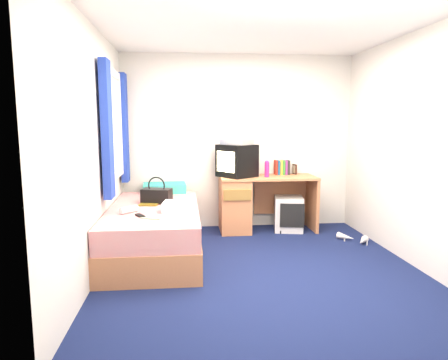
{
  "coord_description": "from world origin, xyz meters",
  "views": [
    {
      "loc": [
        -0.75,
        -3.86,
        1.48
      ],
      "look_at": [
        -0.3,
        0.7,
        0.81
      ],
      "focal_mm": 32.0,
      "sensor_mm": 36.0,
      "label": 1
    }
  ],
  "objects": [
    {
      "name": "ground",
      "position": [
        0.0,
        0.0,
        0.0
      ],
      "size": [
        3.4,
        3.4,
        0.0
      ],
      "primitive_type": "plane",
      "color": "#0C1438",
      "rests_on": "ground"
    },
    {
      "name": "room_shell",
      "position": [
        0.0,
        0.0,
        1.45
      ],
      "size": [
        3.4,
        3.4,
        3.4
      ],
      "color": "white",
      "rests_on": "ground"
    },
    {
      "name": "bed",
      "position": [
        -1.1,
        0.58,
        0.27
      ],
      "size": [
        1.01,
        2.0,
        0.54
      ],
      "color": "#C47E51",
      "rests_on": "ground"
    },
    {
      "name": "pillow",
      "position": [
        -1.02,
        1.49,
        0.6
      ],
      "size": [
        0.59,
        0.4,
        0.12
      ],
      "primitive_type": "cube",
      "rotation": [
        0.0,
        0.0,
        0.07
      ],
      "color": "blue",
      "rests_on": "bed"
    },
    {
      "name": "desk",
      "position": [
        0.1,
        1.44,
        0.41
      ],
      "size": [
        1.3,
        0.55,
        0.75
      ],
      "color": "#C47E51",
      "rests_on": "ground"
    },
    {
      "name": "storage_cube",
      "position": [
        0.66,
        1.38,
        0.24
      ],
      "size": [
        0.44,
        0.44,
        0.47
      ],
      "primitive_type": "cube",
      "rotation": [
        0.0,
        0.0,
        -0.19
      ],
      "color": "silver",
      "rests_on": "ground"
    },
    {
      "name": "crt_tv",
      "position": [
        -0.05,
        1.44,
        0.97
      ],
      "size": [
        0.58,
        0.59,
        0.43
      ],
      "rotation": [
        0.0,
        0.0,
        -0.93
      ],
      "color": "black",
      "rests_on": "desk"
    },
    {
      "name": "vcr",
      "position": [
        -0.05,
        1.44,
        1.22
      ],
      "size": [
        0.46,
        0.46,
        0.07
      ],
      "primitive_type": "cube",
      "rotation": [
        0.0,
        0.0,
        -0.8
      ],
      "color": "silver",
      "rests_on": "crt_tv"
    },
    {
      "name": "book_row",
      "position": [
        0.61,
        1.6,
        0.85
      ],
      "size": [
        0.2,
        0.13,
        0.2
      ],
      "color": "maroon",
      "rests_on": "desk"
    },
    {
      "name": "picture_frame",
      "position": [
        0.8,
        1.62,
        0.82
      ],
      "size": [
        0.04,
        0.12,
        0.14
      ],
      "primitive_type": "cube",
      "rotation": [
        0.0,
        0.0,
        0.14
      ],
      "color": "black",
      "rests_on": "desk"
    },
    {
      "name": "pink_water_bottle",
      "position": [
        0.35,
        1.36,
        0.85
      ],
      "size": [
        0.07,
        0.07,
        0.2
      ],
      "primitive_type": "cylinder",
      "rotation": [
        0.0,
        0.0,
        -0.07
      ],
      "color": "#EC2170",
      "rests_on": "desk"
    },
    {
      "name": "aerosol_can",
      "position": [
        0.24,
        1.47,
        0.85
      ],
      "size": [
        0.07,
        0.07,
        0.19
      ],
      "primitive_type": "cylinder",
      "rotation": [
        0.0,
        0.0,
        0.31
      ],
      "color": "silver",
      "rests_on": "desk"
    },
    {
      "name": "handbag",
      "position": [
        -1.08,
        0.79,
        0.63
      ],
      "size": [
        0.37,
        0.27,
        0.31
      ],
      "rotation": [
        0.0,
        0.0,
        -0.26
      ],
      "color": "black",
      "rests_on": "bed"
    },
    {
      "name": "towel",
      "position": [
        -0.82,
        0.31,
        0.59
      ],
      "size": [
        0.35,
        0.3,
        0.11
      ],
      "primitive_type": "cube",
      "rotation": [
        0.0,
        0.0,
        -0.13
      ],
      "color": "silver",
      "rests_on": "bed"
    },
    {
      "name": "magazine",
      "position": [
        -1.16,
        0.74,
        0.55
      ],
      "size": [
        0.25,
        0.31,
        0.01
      ],
      "primitive_type": "cube",
      "rotation": [
        0.0,
        0.0,
        -0.16
      ],
      "color": "gold",
      "rests_on": "bed"
    },
    {
      "name": "water_bottle",
      "position": [
        -1.34,
        0.29,
        0.58
      ],
      "size": [
        0.19,
        0.19,
        0.07
      ],
      "primitive_type": "cylinder",
      "rotation": [
        0.0,
        1.57,
        0.76
      ],
      "color": "silver",
      "rests_on": "bed"
    },
    {
      "name": "colour_swatch_fan",
      "position": [
        -1.09,
        0.01,
        0.55
      ],
      "size": [
        0.23,
        0.14,
        0.01
      ],
      "primitive_type": "cube",
      "rotation": [
        0.0,
        0.0,
        -0.41
      ],
      "color": "yellow",
      "rests_on": "bed"
    },
    {
      "name": "remote_control",
      "position": [
        -1.2,
        0.11,
        0.55
      ],
      "size": [
        0.12,
        0.16,
        0.02
      ],
      "primitive_type": "cube",
      "rotation": [
        0.0,
        0.0,
        0.5
      ],
      "color": "black",
      "rests_on": "bed"
    },
    {
      "name": "window_assembly",
      "position": [
        -1.55,
        0.9,
        1.42
      ],
      "size": [
        0.11,
        1.42,
        1.4
      ],
      "color": "silver",
      "rests_on": "room_shell"
    },
    {
      "name": "white_heels",
      "position": [
        1.34,
        0.76,
        0.04
      ],
      "size": [
        0.34,
        0.41,
        0.09
      ],
      "color": "silver",
      "rests_on": "ground"
    }
  ]
}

